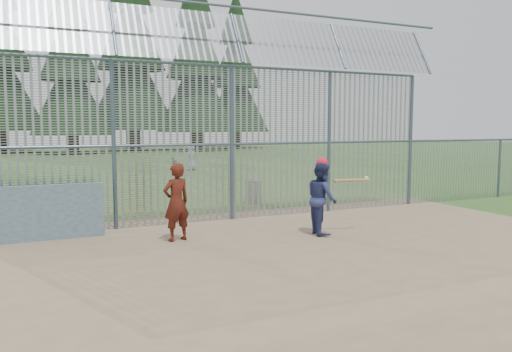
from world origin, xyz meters
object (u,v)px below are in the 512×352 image
onlooker (176,202)px  trash_can (253,192)px  dugout_wall (43,213)px  batter (322,198)px

onlooker → trash_can: 5.46m
dugout_wall → trash_can: (6.22, 2.81, -0.24)m
dugout_wall → onlooker: 2.86m
dugout_wall → batter: 6.08m
dugout_wall → onlooker: (2.58, -1.23, 0.24)m
batter → trash_can: batter is taller
batter → onlooker: 3.26m
dugout_wall → batter: batter is taller
trash_can → dugout_wall: bearing=-155.7°
batter → trash_can: bearing=6.5°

